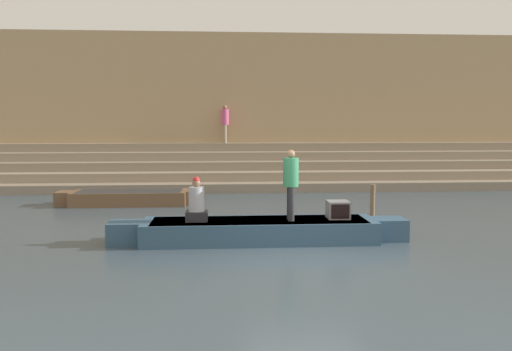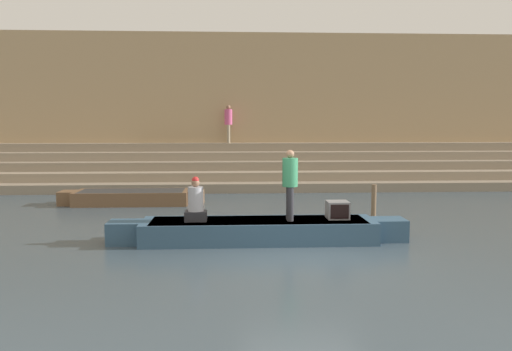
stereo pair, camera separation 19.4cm
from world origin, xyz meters
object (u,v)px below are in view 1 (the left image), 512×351
object	(u,v)px
mooring_post	(373,202)
person_rowing	(197,204)
rowboat_main	(259,230)
person_standing	(291,180)
tv_set	(338,210)
moored_boat_shore	(130,197)
person_on_steps	(225,121)

from	to	relation	value
mooring_post	person_rowing	bearing A→B (deg)	-153.32
rowboat_main	person_standing	world-z (taller)	person_standing
person_standing	person_rowing	xyz separation A→B (m)	(-2.15, 0.03, -0.53)
tv_set	moored_boat_shore	distance (m)	7.91
tv_set	person_on_steps	distance (m)	11.78
person_on_steps	person_rowing	bearing A→B (deg)	16.07
rowboat_main	tv_set	size ratio (longest dim) A/B	13.62
person_standing	mooring_post	bearing A→B (deg)	52.24
rowboat_main	person_on_steps	size ratio (longest dim) A/B	3.99
person_standing	person_on_steps	bearing A→B (deg)	106.80
person_rowing	tv_set	world-z (taller)	person_rowing
person_rowing	moored_boat_shore	size ratio (longest dim) A/B	0.21
rowboat_main	tv_set	distance (m)	1.90
tv_set	moored_boat_shore	world-z (taller)	tv_set
rowboat_main	person_on_steps	xyz separation A→B (m)	(-0.73, 11.39, 2.51)
person_rowing	moored_boat_shore	world-z (taller)	person_rowing
mooring_post	person_on_steps	bearing A→B (deg)	114.53
mooring_post	rowboat_main	bearing A→B (deg)	-144.65
person_rowing	person_standing	bearing A→B (deg)	10.80
person_standing	person_rowing	world-z (taller)	person_standing
moored_boat_shore	person_standing	bearing A→B (deg)	-52.20
tv_set	person_rowing	bearing A→B (deg)	-177.73
rowboat_main	person_standing	size ratio (longest dim) A/B	4.24
mooring_post	person_standing	bearing A→B (deg)	-137.39
person_standing	rowboat_main	bearing A→B (deg)	-174.92
moored_boat_shore	tv_set	bearing A→B (deg)	-45.22
person_rowing	mooring_post	bearing A→B (deg)	38.41
person_rowing	rowboat_main	bearing A→B (deg)	12.61
rowboat_main	person_on_steps	world-z (taller)	person_on_steps
person_rowing	mooring_post	xyz separation A→B (m)	(4.81, 2.42, -0.40)
person_standing	person_on_steps	xyz separation A→B (m)	(-1.44, 11.44, 1.35)
person_rowing	person_on_steps	distance (m)	11.59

